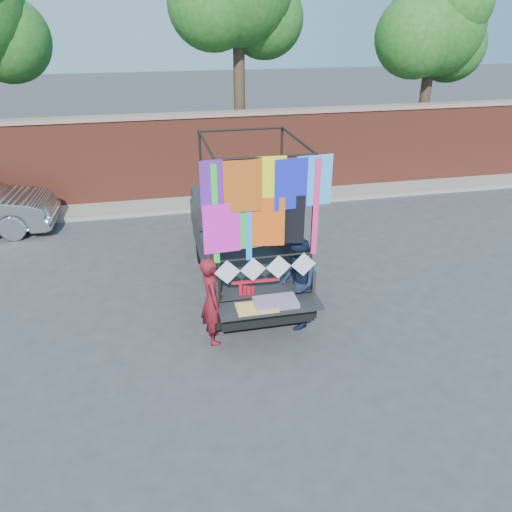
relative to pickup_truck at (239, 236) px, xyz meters
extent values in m
plane|color=#38383A|center=(0.24, -1.89, -0.83)|extent=(90.00, 90.00, 0.00)
cube|color=brown|center=(0.24, 5.11, 0.42)|extent=(30.00, 0.35, 2.50)
cube|color=gray|center=(0.24, 5.11, 1.72)|extent=(30.00, 0.45, 0.12)
cube|color=gray|center=(0.24, 4.41, -0.77)|extent=(30.00, 1.20, 0.12)
sphere|color=#185317|center=(-5.36, 6.71, 3.72)|extent=(2.40, 2.40, 2.40)
cylinder|color=#38281C|center=(1.24, 6.31, 1.90)|extent=(0.36, 0.36, 5.46)
sphere|color=#185317|center=(2.14, 6.71, 4.24)|extent=(2.40, 2.40, 2.40)
sphere|color=#185317|center=(0.44, 6.01, 4.63)|extent=(2.60, 2.60, 2.60)
cylinder|color=#38281C|center=(7.74, 6.31, 1.45)|extent=(0.36, 0.36, 4.55)
sphere|color=#185317|center=(7.74, 6.31, 4.05)|extent=(3.20, 3.20, 3.20)
sphere|color=#185317|center=(8.64, 6.71, 3.40)|extent=(2.40, 2.40, 2.40)
sphere|color=#185317|center=(6.94, 6.01, 3.72)|extent=(2.60, 2.60, 2.60)
sphere|color=#185317|center=(8.04, 5.71, 4.70)|extent=(2.20, 2.20, 2.20)
cylinder|color=black|center=(-0.76, 0.59, -0.51)|extent=(0.22, 0.65, 0.65)
cylinder|color=black|center=(-0.76, -2.05, -0.51)|extent=(0.22, 0.65, 0.65)
cylinder|color=black|center=(0.76, 0.59, -0.51)|extent=(0.22, 0.65, 0.65)
cylinder|color=black|center=(0.76, -2.05, -0.51)|extent=(0.22, 0.65, 0.65)
cube|color=black|center=(0.00, -0.78, -0.34)|extent=(1.66, 4.11, 0.29)
cube|color=black|center=(0.00, -1.52, -0.07)|extent=(1.76, 2.25, 0.10)
cube|color=black|center=(-0.86, -1.52, 0.15)|extent=(0.06, 2.25, 0.44)
cube|color=black|center=(0.86, -1.52, 0.15)|extent=(0.06, 2.25, 0.44)
cube|color=black|center=(0.00, -0.41, 0.15)|extent=(1.76, 0.06, 0.44)
cube|color=black|center=(0.00, 0.54, 0.20)|extent=(1.76, 1.56, 1.22)
cube|color=#8C9EAD|center=(0.00, 0.10, 0.59)|extent=(1.56, 0.06, 0.54)
cube|color=#8C9EAD|center=(0.00, 1.27, 0.39)|extent=(1.56, 0.10, 0.68)
cube|color=black|center=(0.00, 1.61, -0.05)|extent=(1.71, 0.88, 0.54)
cube|color=black|center=(0.00, -2.88, -0.05)|extent=(1.76, 0.54, 0.06)
cube|color=black|center=(0.00, -2.66, -0.42)|extent=(1.81, 0.15, 0.18)
cylinder|color=black|center=(-0.80, -2.54, 1.21)|extent=(0.05, 0.05, 2.44)
cylinder|color=black|center=(-0.80, -0.49, 1.21)|extent=(0.05, 0.05, 2.44)
cylinder|color=black|center=(0.80, -2.54, 1.21)|extent=(0.05, 0.05, 2.44)
cylinder|color=black|center=(0.80, -0.49, 1.21)|extent=(0.05, 0.05, 2.44)
cylinder|color=black|center=(0.00, -2.54, 2.43)|extent=(1.66, 0.04, 0.04)
cylinder|color=black|center=(0.00, -0.49, 2.43)|extent=(1.66, 0.04, 0.04)
cylinder|color=black|center=(-0.80, -1.52, 2.43)|extent=(0.04, 2.10, 0.04)
cylinder|color=black|center=(0.80, -1.52, 2.43)|extent=(0.04, 2.10, 0.04)
cylinder|color=black|center=(0.00, -2.54, 0.72)|extent=(1.66, 0.04, 0.04)
cube|color=#6221A7|center=(-0.73, -2.56, 1.99)|extent=(0.61, 0.01, 0.83)
cube|color=#BD5216|center=(-0.37, -2.60, 1.99)|extent=(0.61, 0.01, 0.83)
cube|color=#E7FF1A|center=(0.00, -2.56, 1.99)|extent=(0.61, 0.01, 0.83)
cube|color=#1823DE|center=(0.37, -2.60, 1.99)|extent=(0.61, 0.01, 0.83)
cube|color=#35AAFF|center=(0.73, -2.56, 1.99)|extent=(0.61, 0.01, 0.83)
cube|color=#FF1CD1|center=(-0.73, -2.60, 1.35)|extent=(0.61, 0.01, 0.83)
cube|color=green|center=(-0.37, -2.56, 1.35)|extent=(0.61, 0.01, 0.83)
cube|color=#EA5413|center=(0.00, -2.60, 1.35)|extent=(0.61, 0.01, 0.83)
cube|color=black|center=(0.37, -2.56, 1.35)|extent=(0.61, 0.01, 0.83)
cube|color=#1BDF2D|center=(-0.83, -2.58, 1.55)|extent=(0.10, 0.01, 1.66)
cube|color=#FB2975|center=(0.83, -2.58, 1.55)|extent=(0.10, 0.01, 1.66)
cube|color=#1C8EFF|center=(-0.29, -2.58, 1.55)|extent=(0.10, 0.01, 1.66)
cube|color=white|center=(-0.66, -2.57, 0.52)|extent=(0.44, 0.01, 0.44)
cube|color=white|center=(-0.22, -2.57, 0.52)|extent=(0.44, 0.01, 0.44)
cube|color=white|center=(0.22, -2.57, 0.52)|extent=(0.44, 0.01, 0.44)
cube|color=white|center=(0.67, -2.57, 0.52)|extent=(0.44, 0.01, 0.44)
cube|color=red|center=(0.10, -2.88, 0.02)|extent=(0.73, 0.44, 0.08)
cube|color=#E8C649|center=(-0.24, -2.95, 0.00)|extent=(0.68, 0.39, 0.04)
imported|color=maroon|center=(-0.94, -2.53, -0.02)|extent=(0.41, 0.61, 1.62)
imported|color=#141E33|center=(0.63, -2.37, 0.03)|extent=(0.79, 0.94, 1.72)
cube|color=red|center=(-0.15, -2.45, 0.22)|extent=(0.86, 0.07, 0.04)
cube|color=red|center=(-0.42, -2.47, -0.05)|extent=(0.05, 0.02, 0.50)
cube|color=red|center=(-0.35, -2.47, -0.07)|extent=(0.05, 0.02, 0.50)
cube|color=red|center=(-0.28, -2.47, -0.09)|extent=(0.05, 0.02, 0.50)
cube|color=red|center=(-0.21, -2.47, -0.11)|extent=(0.05, 0.02, 0.50)
camera|label=1|loc=(-1.77, -9.86, 4.43)|focal=35.00mm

